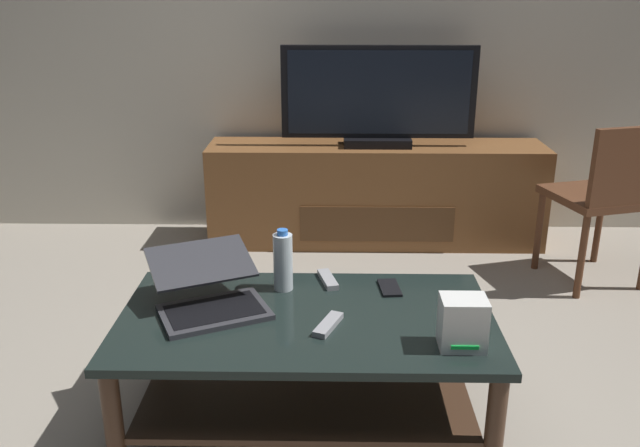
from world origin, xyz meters
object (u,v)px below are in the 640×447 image
Objects in this scene: router_box at (463,323)px; water_bottle_near at (283,261)px; laptop at (209,291)px; dining_chair at (608,193)px; coffee_table at (307,350)px; tv_remote at (328,279)px; media_cabinet at (375,194)px; television at (378,99)px; soundbar_remote at (328,325)px; cell_phone at (390,288)px.

water_bottle_near is (-0.58, 0.40, 0.03)m from router_box.
router_box is at bearing -16.99° from laptop.
laptop is (-1.81, -1.15, -0.01)m from dining_chair.
tv_remote is (0.07, 0.27, 0.14)m from coffee_table.
coffee_table is 1.86m from media_cabinet.
television is at bearing 93.93° from router_box.
media_cabinet is 2.30× the size of dining_chair.
water_bottle_near is 1.45× the size of soundbar_remote.
router_box is at bearing -70.84° from cell_phone.
media_cabinet is (0.35, 1.83, -0.00)m from coffee_table.
soundbar_remote is at bearing 164.68° from router_box.
laptop is (-0.68, -1.77, 0.20)m from media_cabinet.
cell_phone is at bearing 114.78° from router_box.
dining_chair reaches higher than coffee_table.
television is at bearing 68.62° from laptop.
soundbar_remote is at bearing -98.22° from television.
router_box is 0.70m from water_bottle_near.
router_box is at bearing -86.11° from media_cabinet.
router_box is (0.14, -2.00, -0.36)m from television.
water_bottle_near reaches higher than media_cabinet.
media_cabinet is at bearing 65.28° from tv_remote.
water_bottle_near is at bearing 142.33° from soundbar_remote.
laptop reaches higher than cell_phone.
soundbar_remote is at bearing -60.10° from water_bottle_near.
tv_remote is at bearing 27.47° from laptop.
tv_remote is (0.16, 0.06, -0.10)m from water_bottle_near.
router_box is at bearing -86.07° from television.
laptop is at bearing -147.47° from dining_chair.
laptop reaches higher than router_box.
cell_phone is 0.88× the size of tv_remote.
router_box is 1.02× the size of tv_remote.
water_bottle_near reaches higher than laptop.
cell_phone is (-0.05, -1.62, 0.14)m from media_cabinet.
coffee_table is 1.14× the size of television.
television is (0.35, 1.81, 0.57)m from coffee_table.
soundbar_remote is (-1.40, -1.29, -0.06)m from dining_chair.
dining_chair reaches higher than router_box.
coffee_table is 0.39m from laptop.
media_cabinet and router_box have the same top height.
dining_chair is at bearing -27.86° from television.
tv_remote is at bearing -100.20° from television.
soundbar_remote is at bearing -98.13° from media_cabinet.
television is 7.93× the size of cell_phone.
router_box is at bearing -34.85° from water_bottle_near.
cell_phone is (0.63, 0.15, -0.05)m from laptop.
coffee_table is 9.03× the size of cell_phone.
router_box is (-0.99, -1.41, 0.02)m from dining_chair.
dining_chair is 1.90m from soundbar_remote.
television is 6.93× the size of soundbar_remote.
coffee_table is at bearing -100.87° from television.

